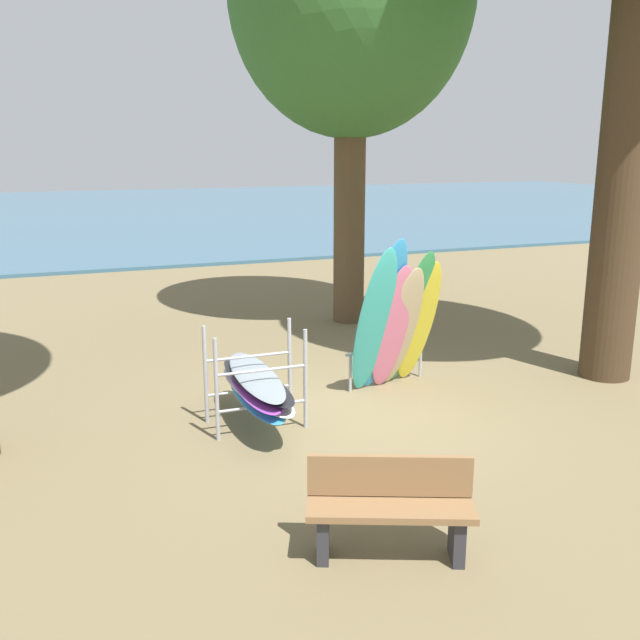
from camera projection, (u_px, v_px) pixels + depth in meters
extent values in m
plane|color=brown|center=(363.00, 410.00, 9.37)|extent=(80.00, 80.00, 0.00)
cube|color=#38607A|center=(121.00, 212.00, 36.53)|extent=(80.00, 36.00, 0.10)
cylinder|color=#42301E|center=(625.00, 156.00, 9.98)|extent=(0.74, 0.74, 6.48)
cylinder|color=brown|center=(349.00, 202.00, 13.60)|extent=(0.60, 0.60, 4.65)
ellipsoid|color=#38B2AD|center=(374.00, 322.00, 9.62)|extent=(0.62, 0.82, 2.13)
ellipsoid|color=#2D8ED1|center=(384.00, 316.00, 9.70)|extent=(0.64, 0.84, 2.23)
ellipsoid|color=pink|center=(392.00, 328.00, 9.85)|extent=(0.59, 0.71, 1.86)
ellipsoid|color=#C6B289|center=(401.00, 327.00, 9.95)|extent=(0.61, 0.79, 1.82)
ellipsoid|color=#339E56|center=(410.00, 319.00, 10.03)|extent=(0.67, 0.89, 2.02)
ellipsoid|color=yellow|center=(419.00, 322.00, 10.15)|extent=(0.61, 0.77, 1.86)
cylinder|color=#9EA0A5|center=(350.00, 373.00, 10.00)|extent=(0.04, 0.04, 0.55)
cylinder|color=#9EA0A5|center=(420.00, 359.00, 10.65)|extent=(0.04, 0.04, 0.55)
cylinder|color=#9EA0A5|center=(387.00, 348.00, 10.26)|extent=(1.42, 0.31, 0.04)
cylinder|color=#9EA0A5|center=(217.00, 390.00, 8.27)|extent=(0.05, 0.05, 1.25)
cylinder|color=#9EA0A5|center=(305.00, 379.00, 8.65)|extent=(0.05, 0.05, 1.25)
cylinder|color=#9EA0A5|center=(206.00, 375.00, 8.81)|extent=(0.05, 0.05, 1.25)
cylinder|color=#9EA0A5|center=(290.00, 365.00, 9.19)|extent=(0.05, 0.05, 1.25)
cylinder|color=#9EA0A5|center=(262.00, 406.00, 8.52)|extent=(1.10, 0.04, 0.04)
cylinder|color=#9EA0A5|center=(262.00, 370.00, 8.42)|extent=(1.10, 0.04, 0.04)
cylinder|color=#9EA0A5|center=(249.00, 390.00, 9.07)|extent=(1.10, 0.04, 0.04)
cylinder|color=#9EA0A5|center=(248.00, 357.00, 8.96)|extent=(1.10, 0.04, 0.04)
ellipsoid|color=#2D8ED1|center=(256.00, 394.00, 8.79)|extent=(0.58, 2.12, 0.06)
ellipsoid|color=white|center=(257.00, 390.00, 8.77)|extent=(0.66, 2.13, 0.06)
ellipsoid|color=purple|center=(255.00, 385.00, 8.75)|extent=(0.63, 2.13, 0.06)
ellipsoid|color=black|center=(257.00, 380.00, 8.75)|extent=(0.64, 2.13, 0.06)
ellipsoid|color=gray|center=(256.00, 376.00, 8.73)|extent=(0.60, 2.12, 0.06)
cube|color=#2D2D33|center=(323.00, 534.00, 5.98)|extent=(0.22, 0.33, 0.42)
cube|color=#2D2D33|center=(457.00, 536.00, 5.95)|extent=(0.22, 0.33, 0.42)
cube|color=olive|center=(391.00, 509.00, 5.91)|extent=(1.45, 0.91, 0.06)
cube|color=olive|center=(390.00, 475.00, 6.03)|extent=(1.31, 0.60, 0.36)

